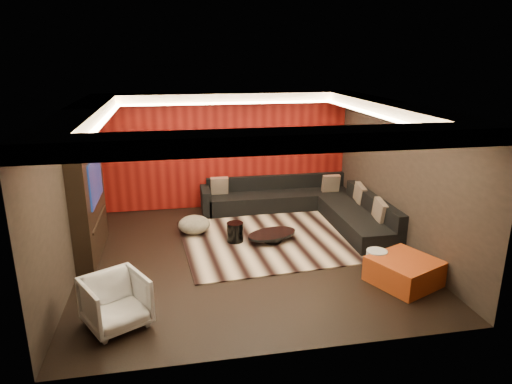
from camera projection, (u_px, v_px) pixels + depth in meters
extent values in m
cube|color=black|center=(246.00, 255.00, 8.65)|extent=(6.00, 6.00, 0.02)
cube|color=silver|center=(245.00, 105.00, 7.83)|extent=(6.00, 6.00, 0.02)
cube|color=black|center=(225.00, 150.00, 11.07)|extent=(6.00, 0.02, 2.80)
cube|color=black|center=(70.00, 193.00, 7.71)|extent=(0.02, 6.00, 2.80)
cube|color=black|center=(400.00, 176.00, 8.77)|extent=(0.02, 6.00, 2.80)
cube|color=#6B0C0A|center=(226.00, 151.00, 11.03)|extent=(5.98, 0.05, 2.78)
cube|color=silver|center=(226.00, 98.00, 10.40)|extent=(6.00, 0.60, 0.22)
cube|color=silver|center=(283.00, 140.00, 5.32)|extent=(6.00, 0.60, 0.22)
cube|color=silver|center=(81.00, 116.00, 7.38)|extent=(0.60, 4.80, 0.22)
cube|color=silver|center=(391.00, 109.00, 8.34)|extent=(0.60, 4.80, 0.22)
cube|color=#FFD899|center=(228.00, 103.00, 10.11)|extent=(4.80, 0.08, 0.04)
cube|color=#FFD899|center=(276.00, 143.00, 5.67)|extent=(4.80, 0.08, 0.04)
cube|color=#FFD899|center=(104.00, 121.00, 7.47)|extent=(0.08, 4.80, 0.04)
cube|color=#FFD899|center=(373.00, 114.00, 8.31)|extent=(0.08, 4.80, 0.04)
cube|color=black|center=(88.00, 199.00, 8.38)|extent=(0.30, 2.00, 2.20)
cube|color=black|center=(95.00, 180.00, 8.31)|extent=(0.04, 1.30, 0.80)
cube|color=black|center=(99.00, 219.00, 8.53)|extent=(0.04, 1.60, 0.04)
cube|color=#CBB094|center=(282.00, 239.00, 9.37)|extent=(4.22, 3.30, 0.02)
cylinder|color=black|center=(272.00, 237.00, 9.21)|extent=(1.34, 1.34, 0.18)
cylinder|color=black|center=(235.00, 232.00, 9.17)|extent=(0.44, 0.44, 0.39)
ellipsoid|color=beige|center=(194.00, 225.00, 9.60)|extent=(0.73, 0.73, 0.37)
cylinder|color=silver|center=(376.00, 263.00, 7.82)|extent=(0.42, 0.42, 0.44)
cube|color=maroon|center=(404.00, 271.00, 7.53)|extent=(1.27, 1.27, 0.43)
imported|color=silver|center=(116.00, 302.00, 6.31)|extent=(1.08, 1.09, 0.74)
cube|color=black|center=(279.00, 200.00, 11.21)|extent=(3.50, 0.90, 0.40)
cube|color=black|center=(276.00, 182.00, 11.43)|extent=(3.50, 0.20, 0.35)
cube|color=black|center=(357.00, 221.00, 9.79)|extent=(0.90, 2.60, 0.40)
cube|color=black|center=(374.00, 204.00, 9.75)|extent=(0.20, 2.60, 0.35)
cube|color=black|center=(206.00, 201.00, 10.86)|extent=(0.20, 0.90, 0.60)
cube|color=beige|center=(380.00, 210.00, 9.21)|extent=(0.12, 0.50, 0.50)
cube|color=beige|center=(331.00, 183.00, 11.12)|extent=(0.42, 0.20, 0.44)
cube|color=beige|center=(360.00, 194.00, 10.30)|extent=(0.12, 0.50, 0.50)
cube|color=beige|center=(219.00, 186.00, 10.93)|extent=(0.42, 0.20, 0.44)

